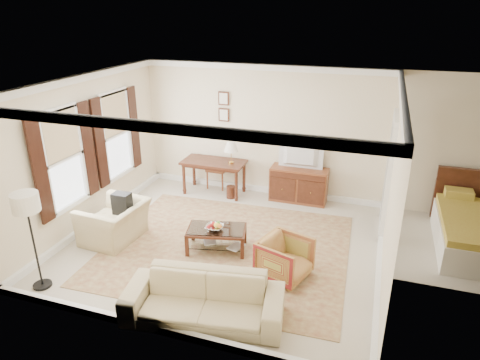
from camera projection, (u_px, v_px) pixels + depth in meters
The scene contains 20 objects.
room_shell at pixel (222, 110), 6.91m from camera, with size 5.51×5.01×2.91m.
window_front at pixel (64, 159), 7.43m from camera, with size 0.12×1.56×1.80m, color #CCB284, non-canonical shape.
window_rear at pixel (116, 135), 8.84m from camera, with size 0.12×1.56×1.80m, color #CCB284, non-canonical shape.
doorway at pixel (388, 177), 7.96m from camera, with size 0.10×1.12×2.25m, color white, non-canonical shape.
rug at pixel (226, 248), 7.67m from camera, with size 4.24×3.63×0.01m, color brown.
writing_desk at pixel (214, 166), 9.68m from camera, with size 1.42×0.71×0.78m.
desk_chair at pixel (218, 166), 10.06m from camera, with size 0.45×0.45×1.05m, color brown, non-canonical shape.
desk_lamp at pixel (231, 152), 9.42m from camera, with size 0.32×0.32×0.50m, color silver, non-canonical shape.
framed_prints at pixel (224, 106), 9.54m from camera, with size 0.25×0.04×0.68m, color #4D2316, non-canonical shape.
sideboard at pixel (299, 185), 9.39m from camera, with size 1.24×0.48×0.76m, color brown.
tv at pixel (301, 149), 9.05m from camera, with size 0.92×0.53×0.12m, color black.
coffee_table at pixel (217, 233), 7.50m from camera, with size 1.13×0.81×0.43m.
fruit_bowl at pixel (214, 227), 7.39m from camera, with size 0.42×0.42×0.10m, color silver.
book_a at pixel (204, 241), 7.55m from camera, with size 0.28×0.04×0.38m, color brown.
book_b at pixel (231, 245), 7.45m from camera, with size 0.28×0.03×0.38m, color brown.
striped_armchair at pixel (285, 257), 6.72m from camera, with size 0.72×0.67×0.74m, color maroon.
club_armchair at pixel (114, 216), 7.77m from camera, with size 1.11×0.72×0.97m, color #C8B987.
backpack at pixel (122, 202), 7.75m from camera, with size 0.32×0.22×0.40m, color black.
sofa at pixel (203, 293), 5.79m from camera, with size 2.17×0.63×0.85m, color #C8B987.
floor_lamp at pixel (27, 210), 6.13m from camera, with size 0.39×0.39×1.57m.
Camera 1 is at (2.43, -6.38, 4.04)m, focal length 32.00 mm.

